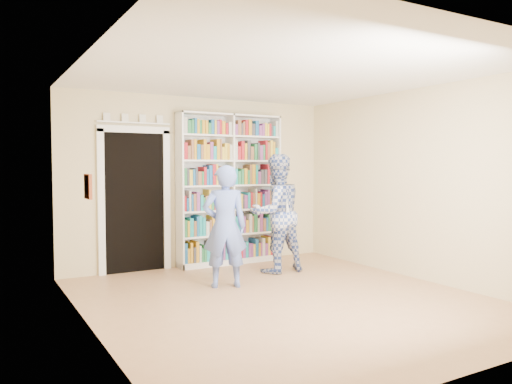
# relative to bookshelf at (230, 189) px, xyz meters

# --- Properties ---
(floor) EXTENTS (5.00, 5.00, 0.00)m
(floor) POSITION_rel_bookshelf_xyz_m (-0.44, -2.34, -1.23)
(floor) COLOR #A97851
(floor) RESTS_ON ground
(ceiling) EXTENTS (5.00, 5.00, 0.00)m
(ceiling) POSITION_rel_bookshelf_xyz_m (-0.44, -2.34, 1.47)
(ceiling) COLOR white
(ceiling) RESTS_ON wall_back
(wall_back) EXTENTS (4.50, 0.00, 4.50)m
(wall_back) POSITION_rel_bookshelf_xyz_m (-0.44, 0.16, 0.12)
(wall_back) COLOR beige
(wall_back) RESTS_ON floor
(wall_left) EXTENTS (0.00, 5.00, 5.00)m
(wall_left) POSITION_rel_bookshelf_xyz_m (-2.69, -2.34, 0.12)
(wall_left) COLOR beige
(wall_left) RESTS_ON floor
(wall_right) EXTENTS (0.00, 5.00, 5.00)m
(wall_right) POSITION_rel_bookshelf_xyz_m (1.81, -2.34, 0.12)
(wall_right) COLOR beige
(wall_right) RESTS_ON floor
(bookshelf) EXTENTS (1.78, 0.33, 2.44)m
(bookshelf) POSITION_rel_bookshelf_xyz_m (0.00, 0.00, 0.00)
(bookshelf) COLOR white
(bookshelf) RESTS_ON floor
(doorway) EXTENTS (1.10, 0.08, 2.43)m
(doorway) POSITION_rel_bookshelf_xyz_m (-1.54, 0.13, -0.05)
(doorway) COLOR black
(doorway) RESTS_ON floor
(wall_art) EXTENTS (0.03, 0.25, 0.25)m
(wall_art) POSITION_rel_bookshelf_xyz_m (-2.67, -2.14, 0.17)
(wall_art) COLOR brown
(wall_art) RESTS_ON wall_left
(man_blue) EXTENTS (0.68, 0.55, 1.61)m
(man_blue) POSITION_rel_bookshelf_xyz_m (-0.79, -1.40, -0.43)
(man_blue) COLOR #5F7BD5
(man_blue) RESTS_ON floor
(man_plaid) EXTENTS (0.87, 0.68, 1.78)m
(man_plaid) POSITION_rel_bookshelf_xyz_m (0.31, -0.94, -0.34)
(man_plaid) COLOR #2F4692
(man_plaid) RESTS_ON floor
(paper_sheet) EXTENTS (0.18, 0.11, 0.28)m
(paper_sheet) POSITION_rel_bookshelf_xyz_m (0.39, -1.17, -0.27)
(paper_sheet) COLOR white
(paper_sheet) RESTS_ON man_plaid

